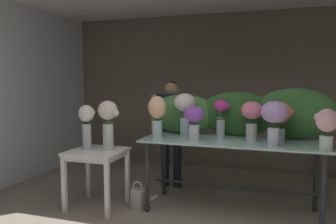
# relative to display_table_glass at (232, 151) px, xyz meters

# --- Properties ---
(ground_plane) EXTENTS (8.06, 8.06, 0.00)m
(ground_plane) POSITION_rel_display_table_glass_xyz_m (-0.43, 0.16, -0.74)
(ground_plane) COLOR gray
(wall_back) EXTENTS (5.72, 0.12, 2.73)m
(wall_back) POSITION_rel_display_table_glass_xyz_m (-0.43, 2.00, 0.63)
(wall_back) COLOR #706656
(wall_back) RESTS_ON ground
(wall_left) EXTENTS (0.12, 3.79, 2.73)m
(wall_left) POSITION_rel_display_table_glass_xyz_m (-3.29, 0.16, 0.63)
(wall_left) COLOR silver
(wall_left) RESTS_ON ground
(display_table_glass) EXTENTS (2.12, 0.82, 0.88)m
(display_table_glass) POSITION_rel_display_table_glass_xyz_m (0.00, 0.00, 0.00)
(display_table_glass) COLOR silver
(display_table_glass) RESTS_ON ground
(side_table_white) EXTENTS (0.65, 0.62, 0.72)m
(side_table_white) POSITION_rel_display_table_glass_xyz_m (-1.59, -0.39, -0.12)
(side_table_white) COLOR white
(side_table_white) RESTS_ON ground
(florist) EXTENTS (0.62, 0.24, 1.56)m
(florist) POSITION_rel_display_table_glass_xyz_m (-0.97, 0.66, 0.22)
(florist) COLOR #232328
(florist) RESTS_ON ground
(foliage_backdrop) EXTENTS (2.32, 0.28, 0.61)m
(foliage_backdrop) POSITION_rel_display_table_glass_xyz_m (0.12, 0.29, 0.42)
(foliage_backdrop) COLOR #477F3D
(foliage_backdrop) RESTS_ON display_table_glass
(vase_lilac_anemones) EXTENTS (0.27, 0.27, 0.48)m
(vase_lilac_anemones) POSITION_rel_display_table_glass_xyz_m (0.46, -0.24, 0.45)
(vase_lilac_anemones) COLOR silver
(vase_lilac_anemones) RESTS_ON display_table_glass
(vase_ivory_peonies) EXTENTS (0.27, 0.27, 0.54)m
(vase_ivory_peonies) POSITION_rel_display_table_glass_xyz_m (-0.61, 0.10, 0.49)
(vase_ivory_peonies) COLOR silver
(vase_ivory_peonies) RESTS_ON display_table_glass
(vase_peach_dahlias) EXTENTS (0.22, 0.22, 0.51)m
(vase_peach_dahlias) POSITION_rel_display_table_glass_xyz_m (-0.89, -0.16, 0.44)
(vase_peach_dahlias) COLOR silver
(vase_peach_dahlias) RESTS_ON display_table_glass
(vase_violet_hydrangea) EXTENTS (0.24, 0.23, 0.40)m
(vase_violet_hydrangea) POSITION_rel_display_table_glass_xyz_m (-0.42, -0.19, 0.39)
(vase_violet_hydrangea) COLOR silver
(vase_violet_hydrangea) RESTS_ON display_table_glass
(vase_rosy_roses) EXTENTS (0.25, 0.25, 0.46)m
(vase_rosy_roses) POSITION_rel_display_table_glass_xyz_m (0.21, 0.03, 0.42)
(vase_rosy_roses) COLOR silver
(vase_rosy_roses) RESTS_ON display_table_glass
(vase_magenta_freesia) EXTENTS (0.19, 0.17, 0.47)m
(vase_magenta_freesia) POSITION_rel_display_table_glass_xyz_m (-0.16, 0.11, 0.41)
(vase_magenta_freesia) COLOR silver
(vase_magenta_freesia) RESTS_ON display_table_glass
(vase_coral_snapdragons) EXTENTS (0.28, 0.25, 0.46)m
(vase_coral_snapdragons) POSITION_rel_display_table_glass_xyz_m (0.52, 0.03, 0.42)
(vase_coral_snapdragons) COLOR silver
(vase_coral_snapdragons) RESTS_ON display_table_glass
(vase_blush_tulips) EXTENTS (0.23, 0.21, 0.42)m
(vase_blush_tulips) POSITION_rel_display_table_glass_xyz_m (0.96, -0.30, 0.39)
(vase_blush_tulips) COLOR silver
(vase_blush_tulips) RESTS_ON display_table_glass
(vase_white_roses_tall) EXTENTS (0.20, 0.19, 0.55)m
(vase_white_roses_tall) POSITION_rel_display_table_glass_xyz_m (-1.73, -0.39, 0.32)
(vase_white_roses_tall) COLOR silver
(vase_white_roses_tall) RESTS_ON side_table_white
(vase_cream_lisianthus_tall) EXTENTS (0.27, 0.24, 0.61)m
(vase_cream_lisianthus_tall) POSITION_rel_display_table_glass_xyz_m (-1.46, -0.32, 0.35)
(vase_cream_lisianthus_tall) COLOR silver
(vase_cream_lisianthus_tall) RESTS_ON side_table_white
(watering_can) EXTENTS (0.35, 0.18, 0.34)m
(watering_can) POSITION_rel_display_table_glass_xyz_m (-1.10, -0.27, -0.61)
(watering_can) COLOR #B7B2A8
(watering_can) RESTS_ON ground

